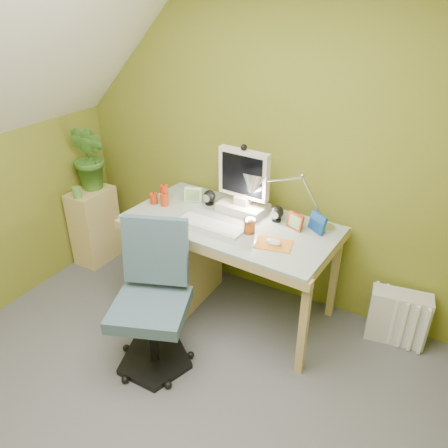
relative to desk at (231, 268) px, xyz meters
The scene contains 20 objects.
floor 1.24m from the desk, 87.80° to the right, with size 3.20×3.20×0.01m, color #525258.
wall_back 0.92m from the desk, 83.85° to the left, with size 3.20×0.01×2.40m, color olive.
desk is the anchor object (origin of this frame).
monitor 0.67m from the desk, 90.00° to the left, with size 0.38×0.22×0.52m, color silver, non-canonical shape.
speaker_left 0.54m from the desk, 149.35° to the left, with size 0.09×0.09×0.11m, color black, non-canonical shape.
speaker_right 0.54m from the desk, 30.65° to the left, with size 0.09×0.09×0.11m, color black, non-canonical shape.
keyboard 0.43m from the desk, 119.74° to the right, with size 0.47×0.15×0.02m, color white.
mousepad 0.56m from the desk, 20.22° to the right, with size 0.23×0.16×0.01m, color orange.
mouse 0.57m from the desk, 20.22° to the right, with size 0.11×0.07×0.04m, color silver.
amber_tumbler 0.48m from the desk, 23.96° to the right, with size 0.08×0.08×0.10m, color brown.
candle_cluster 0.75m from the desk, behind, with size 0.16×0.14×0.12m, color #BD3510, non-canonical shape.
photo_frame_red 0.62m from the desk, 15.95° to the left, with size 0.13×0.02×0.11m, color #A82F12.
photo_frame_blue 0.74m from the desk, 15.95° to the left, with size 0.15×0.02×0.12m, color navy.
photo_frame_green 0.61m from the desk, 160.71° to the left, with size 0.13×0.02×0.11m, color #BFD793.
desk_lamp 0.82m from the desk, 21.80° to the left, with size 0.51×0.22×0.55m, color silver, non-canonical shape.
side_ledge 1.41m from the desk, behind, with size 0.25×0.38×0.67m, color tan.
potted_plant 1.50m from the desk, behind, with size 0.31×0.25×0.57m, color #3E7226.
green_cup 1.43m from the desk, behind, with size 0.07×0.07×0.09m, color #609A40.
task_chair 0.75m from the desk, 103.49° to the right, with size 0.51×0.51×0.93m, color #3D5464, non-canonical shape.
radiator 1.21m from the desk, 13.93° to the left, with size 0.39×0.16×0.39m, color silver.
Camera 1 is at (1.22, -1.16, 2.19)m, focal length 35.00 mm.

